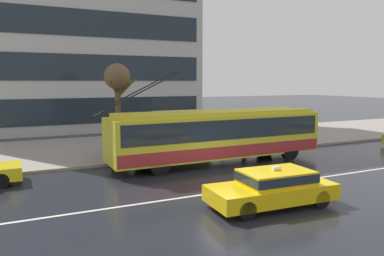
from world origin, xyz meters
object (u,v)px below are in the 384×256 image
(trolleybus, at_px, (218,134))
(pedestrian_waiting_by_pole, at_px, (169,128))
(bus_shelter, at_px, (187,120))
(pedestrian_at_shelter, at_px, (246,121))
(street_tree_bare, at_px, (117,82))
(pedestrian_walking_past, at_px, (126,127))
(taxi_oncoming_near, at_px, (273,186))
(pedestrian_approaching_curb, at_px, (114,130))

(trolleybus, distance_m, pedestrian_waiting_by_pole, 2.98)
(bus_shelter, distance_m, pedestrian_at_shelter, 4.38)
(pedestrian_waiting_by_pole, bearing_deg, trolleybus, -50.35)
(street_tree_bare, bearing_deg, bus_shelter, -7.45)
(pedestrian_walking_past, bearing_deg, trolleybus, -45.64)
(taxi_oncoming_near, xyz_separation_m, pedestrian_walking_past, (-2.23, 10.91, 1.01))
(bus_shelter, distance_m, street_tree_bare, 4.71)
(bus_shelter, distance_m, pedestrian_waiting_by_pole, 1.79)
(pedestrian_at_shelter, bearing_deg, street_tree_bare, 178.44)
(trolleybus, height_order, taxi_oncoming_near, trolleybus)
(trolleybus, relative_size, pedestrian_at_shelter, 6.15)
(trolleybus, bearing_deg, street_tree_bare, 140.39)
(street_tree_bare, bearing_deg, pedestrian_waiting_by_pole, -28.40)
(pedestrian_walking_past, height_order, street_tree_bare, street_tree_bare)
(pedestrian_approaching_curb, relative_size, street_tree_bare, 0.37)
(pedestrian_approaching_curb, relative_size, pedestrian_waiting_by_pole, 0.98)
(bus_shelter, relative_size, pedestrian_approaching_curb, 2.08)
(pedestrian_approaching_curb, bearing_deg, street_tree_bare, 60.31)
(pedestrian_walking_past, bearing_deg, pedestrian_approaching_curb, -129.71)
(taxi_oncoming_near, relative_size, pedestrian_walking_past, 2.33)
(pedestrian_walking_past, height_order, pedestrian_waiting_by_pole, pedestrian_waiting_by_pole)
(pedestrian_approaching_curb, bearing_deg, pedestrian_waiting_by_pole, -10.40)
(taxi_oncoming_near, xyz_separation_m, bus_shelter, (1.34, 10.03, 1.30))
(trolleybus, bearing_deg, bus_shelter, 96.36)
(pedestrian_walking_past, distance_m, pedestrian_waiting_by_pole, 2.64)
(trolleybus, relative_size, pedestrian_walking_past, 6.34)
(pedestrian_waiting_by_pole, bearing_deg, taxi_oncoming_near, -88.66)
(pedestrian_waiting_by_pole, height_order, street_tree_bare, street_tree_bare)
(trolleybus, relative_size, pedestrian_waiting_by_pole, 6.29)
(pedestrian_approaching_curb, height_order, pedestrian_walking_past, pedestrian_walking_past)
(taxi_oncoming_near, distance_m, pedestrian_approaching_curb, 10.31)
(trolleybus, distance_m, pedestrian_walking_past, 5.60)
(pedestrian_approaching_curb, bearing_deg, pedestrian_walking_past, 50.29)
(trolleybus, height_order, pedestrian_waiting_by_pole, trolleybus)
(pedestrian_at_shelter, xyz_separation_m, pedestrian_approaching_curb, (-8.89, -0.58, -0.05))
(pedestrian_at_shelter, xyz_separation_m, pedestrian_waiting_by_pole, (-5.91, -1.13, -0.05))
(taxi_oncoming_near, relative_size, bus_shelter, 1.13)
(pedestrian_walking_past, bearing_deg, street_tree_bare, -145.17)
(pedestrian_walking_past, bearing_deg, pedestrian_waiting_by_pole, -40.31)
(pedestrian_at_shelter, bearing_deg, pedestrian_waiting_by_pole, -169.18)
(pedestrian_walking_past, xyz_separation_m, pedestrian_waiting_by_pole, (2.01, -1.71, -0.02))
(taxi_oncoming_near, height_order, pedestrian_walking_past, pedestrian_walking_past)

